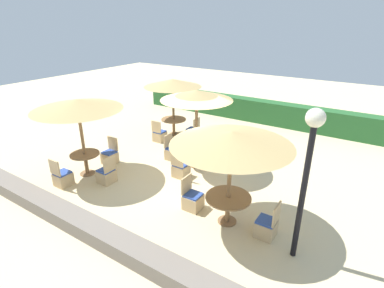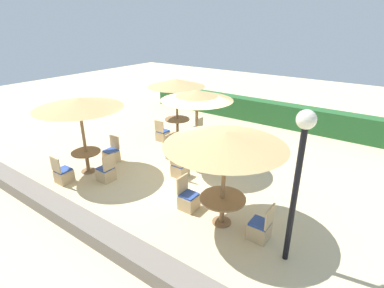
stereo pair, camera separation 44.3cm
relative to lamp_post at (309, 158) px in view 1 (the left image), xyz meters
The scene contains 22 objects.
ground_plane 5.01m from the lamp_post, 157.96° to the left, with size 40.00×40.00×0.00m, color beige.
hedge_row 9.49m from the lamp_post, 116.15° to the left, with size 13.00×0.70×1.09m, color #28602D.
stone_border 5.04m from the lamp_post, 154.26° to the right, with size 10.00×0.56×0.38m, color slate.
lamp_post is the anchor object (origin of this frame).
parasol_back_left 8.00m from the lamp_post, 145.14° to the left, with size 2.43×2.43×2.46m.
round_table_back_left 8.20m from the lamp_post, 145.14° to the left, with size 1.08×1.08×0.72m.
patio_chair_back_left_south 7.80m from the lamp_post, 151.41° to the left, with size 0.46×0.46×0.93m.
patio_chair_back_left_east 7.55m from the lamp_post, 140.43° to the left, with size 0.46×0.46×0.93m.
parasol_center 4.79m from the lamp_post, 148.50° to the left, with size 2.36×2.36×2.69m.
round_table_center 5.11m from the lamp_post, 148.50° to the left, with size 1.00×1.00×0.74m.
patio_chair_center_west 6.05m from the lamp_post, 154.01° to the left, with size 0.46×0.46×0.93m.
patio_chair_center_south 4.85m from the lamp_post, 159.16° to the left, with size 0.46×0.46×0.93m.
patio_chair_center_north 5.70m from the lamp_post, 139.88° to the left, with size 0.46×0.46×0.93m.
parasol_front_right 1.76m from the lamp_post, behind, with size 2.85×2.85×2.45m.
round_table_front_right 2.49m from the lamp_post, behind, with size 1.14×1.14×0.74m.
patio_chair_front_right_east 2.23m from the lamp_post, 159.41° to the left, with size 0.46×0.46×0.93m.
patio_chair_front_right_west 3.50m from the lamp_post, behind, with size 0.46×0.46×0.93m.
parasol_front_left 6.81m from the lamp_post, behind, with size 2.74×2.74×2.54m.
round_table_front_left 7.04m from the lamp_post, behind, with size 0.94×0.94×0.73m.
patio_chair_front_left_east 6.18m from the lamp_post, behind, with size 0.46×0.46×0.93m.
patio_chair_front_left_north 7.15m from the lamp_post, behind, with size 0.46×0.46×0.93m.
patio_chair_front_left_south 7.18m from the lamp_post, behind, with size 0.46×0.46×0.93m.
Camera 1 is at (5.03, -7.16, 4.77)m, focal length 28.00 mm.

